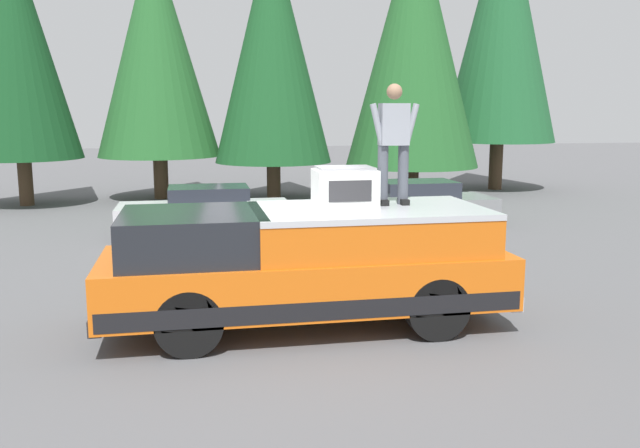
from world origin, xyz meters
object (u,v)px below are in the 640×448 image
(compressor_unit, at_px, (345,187))
(person_on_truck_bed, at_px, (394,141))
(parked_car_grey, at_px, (415,203))
(parked_car_silver, at_px, (206,210))
(pickup_truck, at_px, (306,265))

(compressor_unit, distance_m, person_on_truck_bed, 0.97)
(parked_car_grey, bearing_deg, person_on_truck_bed, 158.64)
(compressor_unit, bearing_deg, parked_car_silver, 13.67)
(person_on_truck_bed, height_order, parked_car_grey, person_on_truck_bed)
(parked_car_grey, bearing_deg, pickup_truck, 151.12)
(compressor_unit, relative_size, person_on_truck_bed, 0.50)
(pickup_truck, distance_m, parked_car_silver, 7.42)
(compressor_unit, distance_m, parked_car_silver, 7.56)
(parked_car_grey, relative_size, parked_car_silver, 1.00)
(compressor_unit, relative_size, parked_car_grey, 0.20)
(person_on_truck_bed, relative_size, parked_car_silver, 0.41)
(pickup_truck, bearing_deg, parked_car_grey, -28.88)
(compressor_unit, relative_size, parked_car_silver, 0.20)
(parked_car_grey, bearing_deg, compressor_unit, 154.25)
(pickup_truck, xyz_separation_m, person_on_truck_bed, (0.23, -1.29, 1.68))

